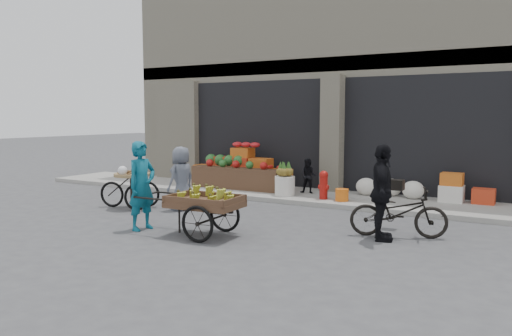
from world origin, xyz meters
The scene contains 15 objects.
ground centered at (0.00, 0.00, 0.00)m, with size 80.00×80.00×0.00m, color #424244.
sidewalk centered at (0.00, 4.10, 0.06)m, with size 18.00×2.20×0.12m, color gray.
building centered at (0.00, 8.03, 3.37)m, with size 14.00×6.45×7.00m.
fruit_display centered at (-2.48, 4.38, 0.67)m, with size 3.10×1.12×1.24m.
pineapple_bin centered at (-0.75, 3.60, 0.37)m, with size 0.52×0.52×0.50m, color silver.
fire_hydrant centered at (0.35, 3.55, 0.50)m, with size 0.22×0.22×0.71m.
orange_bucket centered at (0.85, 3.50, 0.27)m, with size 0.32×0.32×0.30m, color orange.
right_bay_goods centered at (2.61, 4.70, 0.41)m, with size 3.35×0.60×0.70m.
seated_person centered at (-0.35, 4.20, 0.58)m, with size 0.45×0.35×0.93m, color black.
banana_cart centered at (-0.29, -0.66, 0.67)m, with size 2.24×1.01×0.92m.
vendor_woman centered at (-1.60, -0.82, 0.85)m, with size 0.62×0.41×1.70m, color #0F5D75.
tricycle_cart centered at (-3.35, 0.74, 0.57)m, with size 1.46×1.02×0.95m.
vendor_grey centered at (-2.20, 1.15, 0.74)m, with size 0.72×0.47×1.48m, color slate.
bicycle centered at (2.82, 1.03, 0.45)m, with size 0.60×1.72×0.90m, color black.
cyclist centered at (2.62, 0.63, 0.85)m, with size 1.00×0.41×1.70m, color black.
Camera 1 is at (5.00, -7.92, 2.19)m, focal length 35.00 mm.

